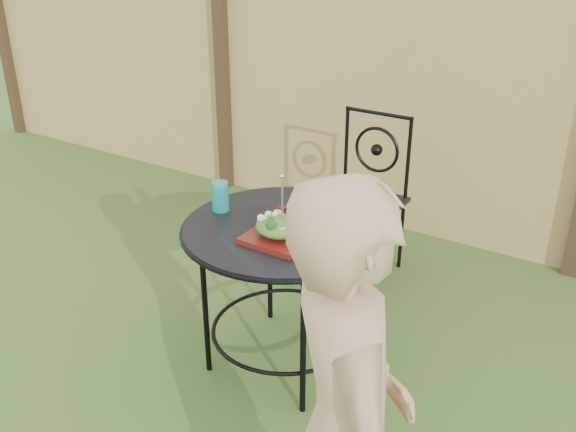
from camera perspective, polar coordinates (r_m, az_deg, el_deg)
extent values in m
plane|color=#234717|center=(3.05, -10.77, -15.63)|extent=(60.00, 60.00, 0.00)
cube|color=tan|center=(4.29, 8.69, 10.53)|extent=(8.00, 0.05, 1.80)
cube|color=black|center=(6.80, -23.97, 14.56)|extent=(0.09, 0.09, 1.90)
cube|color=black|center=(4.90, -5.82, 13.11)|extent=(0.09, 0.09, 1.90)
cylinder|color=black|center=(2.84, -0.33, -1.06)|extent=(0.90, 0.90, 0.02)
torus|color=black|center=(2.84, -0.33, -1.17)|extent=(0.92, 0.92, 0.02)
torus|color=black|center=(3.11, -0.30, -9.93)|extent=(0.70, 0.70, 0.02)
cylinder|color=black|center=(3.10, 6.43, -6.41)|extent=(0.03, 0.03, 0.71)
cylinder|color=black|center=(3.33, -1.65, -3.89)|extent=(0.03, 0.03, 0.71)
cylinder|color=black|center=(2.97, -7.37, -8.00)|extent=(0.03, 0.03, 0.71)
cylinder|color=black|center=(2.72, 1.36, -11.34)|extent=(0.03, 0.03, 0.71)
cube|color=black|center=(3.73, 6.26, 1.05)|extent=(0.46, 0.46, 0.03)
cylinder|color=black|center=(3.75, 8.09, 9.02)|extent=(0.42, 0.02, 0.02)
torus|color=black|center=(3.81, 7.89, 5.85)|extent=(0.28, 0.02, 0.28)
cylinder|color=black|center=(3.76, 2.00, -2.53)|extent=(0.02, 0.02, 0.44)
cylinder|color=black|center=(3.60, 7.49, -4.12)|extent=(0.02, 0.02, 0.44)
cylinder|color=black|center=(4.08, 4.88, -0.31)|extent=(0.02, 0.02, 0.44)
cylinder|color=black|center=(3.93, 10.03, -1.67)|extent=(0.02, 0.02, 0.44)
cylinder|color=black|center=(3.90, 5.21, 6.13)|extent=(0.02, 0.02, 0.50)
cylinder|color=black|center=(3.75, 10.64, 4.97)|extent=(0.02, 0.02, 0.50)
cube|color=#450C09|center=(2.71, -0.67, -1.86)|extent=(0.27, 0.27, 0.02)
ellipsoid|color=#235614|center=(2.69, -0.68, -0.87)|extent=(0.21, 0.21, 0.08)
cylinder|color=silver|center=(2.63, -0.51, 1.62)|extent=(0.01, 0.01, 0.18)
cylinder|color=#0B8A83|center=(2.97, -6.04, 1.77)|extent=(0.08, 0.08, 0.14)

